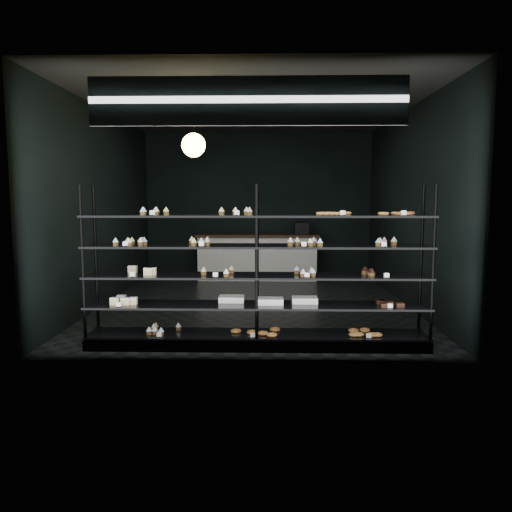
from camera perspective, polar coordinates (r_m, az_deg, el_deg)
name	(u,v)px	position (r m, az deg, el deg)	size (l,w,h in m)	color
room	(255,208)	(8.22, -0.14, 5.56)	(5.01, 6.01, 3.20)	black
display_shelf	(255,294)	(5.87, -0.07, -4.42)	(4.00, 0.50, 1.91)	black
signage	(248,101)	(5.38, -0.97, 17.28)	(3.30, 0.05, 0.50)	#0C153D
pendant_lamp	(194,145)	(6.79, -7.15, 12.47)	(0.31, 0.31, 0.89)	black
service_counter	(258,256)	(10.79, 0.22, -0.02)	(2.62, 0.65, 1.23)	silver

